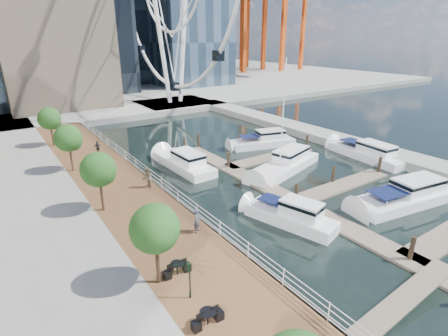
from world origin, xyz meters
TOP-DOWN VIEW (x-y plane):
  - ground at (0.00, 0.00)m, footprint 520.00×520.00m
  - boardwalk at (-9.00, 15.00)m, footprint 6.00×60.00m
  - seawall at (-6.00, 15.00)m, footprint 0.25×60.00m
  - land_far at (0.00, 102.00)m, footprint 200.00×114.00m
  - breakwater at (20.00, 20.00)m, footprint 4.00×60.00m
  - pier at (14.00, 52.00)m, footprint 14.00×12.00m
  - railing at (-6.10, 15.00)m, footprint 0.10×60.00m
  - floating_docks at (7.97, 9.98)m, footprint 16.00×34.00m
  - port_cranes at (67.67, 95.67)m, footprint 40.00×52.00m
  - street_trees at (-11.40, 14.00)m, footprint 2.60×42.60m
  - yacht_foreground at (10.53, 2.62)m, footprint 11.45×4.73m
  - pedestrian_near at (-7.11, 7.27)m, footprint 0.72×0.72m
  - pedestrian_mid at (-6.97, 15.94)m, footprint 0.81×0.98m
  - pedestrian_far at (-7.89, 27.66)m, footprint 0.93×0.89m
  - moored_yachts at (7.72, 13.25)m, footprint 22.50×35.15m

SIDE VIEW (x-z plane):
  - ground at x=0.00m, z-range 0.00..0.00m
  - yacht_foreground at x=10.53m, z-range -1.07..1.07m
  - moored_yachts at x=7.72m, z-range -5.75..5.75m
  - floating_docks at x=7.97m, z-range -0.81..1.79m
  - boardwalk at x=-9.00m, z-range 0.00..1.00m
  - seawall at x=-6.00m, z-range 0.00..1.00m
  - land_far at x=0.00m, z-range 0.00..1.00m
  - breakwater at x=20.00m, z-range 0.00..1.00m
  - pier at x=14.00m, z-range 0.00..1.00m
  - railing at x=-6.10m, z-range 1.00..2.05m
  - pedestrian_far at x=-7.89m, z-range 1.00..2.55m
  - pedestrian_near at x=-7.11m, z-range 1.00..2.69m
  - pedestrian_mid at x=-6.97m, z-range 1.00..2.86m
  - street_trees at x=-11.40m, z-range 1.99..6.59m
  - port_cranes at x=67.67m, z-range 1.00..39.00m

